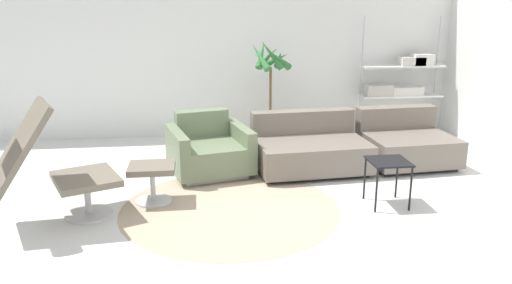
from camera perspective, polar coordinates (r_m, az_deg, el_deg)
The scene contains 11 objects.
ground_plane at distance 4.91m, azimuth -0.33°, elevation -7.46°, with size 12.00×12.00×0.00m, color silver.
wall_back at distance 7.37m, azimuth -2.93°, elevation 11.57°, with size 12.00×0.09×2.80m.
round_rug at distance 4.89m, azimuth -2.96°, elevation -7.57°, with size 2.13×2.13×0.01m.
lounge_chair at distance 4.71m, azimuth -24.39°, elevation -0.59°, with size 1.28×0.99×1.22m.
ottoman at distance 5.05m, azimuth -11.79°, elevation -3.72°, with size 0.45×0.38×0.39m.
armchair_red at distance 5.84m, azimuth -5.42°, elevation -1.03°, with size 1.05×1.04×0.68m.
couch_low at distance 5.97m, azimuth 6.11°, elevation -0.88°, with size 1.35×1.03×0.65m.
couch_second at distance 6.44m, azimuth 16.71°, elevation -0.24°, with size 1.09×1.01×0.65m.
side_table at distance 5.00m, azimuth 14.89°, elevation -2.69°, with size 0.38×0.38×0.46m.
potted_plant at distance 6.89m, azimuth 1.64°, elevation 5.95°, with size 0.60×0.59×1.46m.
shelf_unit at distance 7.76m, azimuth 16.33°, elevation 6.99°, with size 1.23×0.28×1.74m.
Camera 1 is at (-0.51, -4.49, 1.94)m, focal length 35.00 mm.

